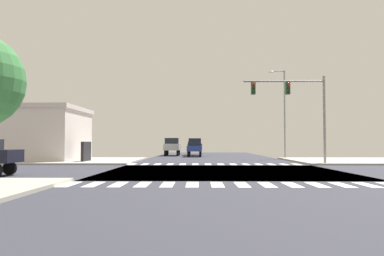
{
  "coord_description": "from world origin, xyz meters",
  "views": [
    {
      "loc": [
        -1.51,
        -22.5,
        1.67
      ],
      "look_at": [
        -1.96,
        3.85,
        2.74
      ],
      "focal_mm": 35.09,
      "sensor_mm": 36.0,
      "label": 1
    }
  ],
  "objects": [
    {
      "name": "ground",
      "position": [
        0.0,
        0.0,
        -0.03
      ],
      "size": [
        90.0,
        90.0,
        0.05
      ],
      "color": "#2E2F39"
    },
    {
      "name": "sidewalk_corner_ne",
      "position": [
        13.0,
        12.0,
        0.07
      ],
      "size": [
        12.0,
        12.0,
        0.14
      ],
      "color": "#A09B91",
      "rests_on": "ground"
    },
    {
      "name": "sidewalk_corner_nw",
      "position": [
        -13.0,
        12.0,
        0.07
      ],
      "size": [
        12.0,
        12.0,
        0.14
      ],
      "color": "#9F9894",
      "rests_on": "ground"
    },
    {
      "name": "crosswalk_near",
      "position": [
        -0.25,
        -7.3,
        0.0
      ],
      "size": [
        13.5,
        2.0,
        0.01
      ],
      "color": "white",
      "rests_on": "ground"
    },
    {
      "name": "crosswalk_far",
      "position": [
        -0.25,
        7.3,
        0.0
      ],
      "size": [
        13.5,
        2.0,
        0.01
      ],
      "color": "white",
      "rests_on": "ground"
    },
    {
      "name": "traffic_signal_mast",
      "position": [
        6.03,
        7.17,
        5.15
      ],
      "size": [
        6.46,
        0.55,
        6.99
      ],
      "color": "gray",
      "rests_on": "ground"
    },
    {
      "name": "street_lamp",
      "position": [
        7.53,
        17.7,
        5.57
      ],
      "size": [
        1.78,
        0.32,
        9.5
      ],
      "color": "gray",
      "rests_on": "ground"
    },
    {
      "name": "bank_building",
      "position": [
        -18.08,
        12.56,
        2.54
      ],
      "size": [
        12.62,
        8.23,
        5.06
      ],
      "color": "silver",
      "rests_on": "ground"
    },
    {
      "name": "sedan_crossing_2",
      "position": [
        -2.0,
        24.01,
        1.12
      ],
      "size": [
        1.8,
        4.3,
        1.88
      ],
      "rotation": [
        0.0,
        0.0,
        3.14
      ],
      "color": "black",
      "rests_on": "ground"
    },
    {
      "name": "pickup_queued_2",
      "position": [
        -5.0,
        27.6,
        1.29
      ],
      "size": [
        2.0,
        5.1,
        2.35
      ],
      "rotation": [
        0.0,
        0.0,
        3.14
      ],
      "color": "black",
      "rests_on": "ground"
    },
    {
      "name": "suv_leading_1",
      "position": [
        -2.0,
        30.13,
        1.39
      ],
      "size": [
        1.96,
        4.6,
        2.34
      ],
      "rotation": [
        0.0,
        0.0,
        3.14
      ],
      "color": "black",
      "rests_on": "ground"
    }
  ]
}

